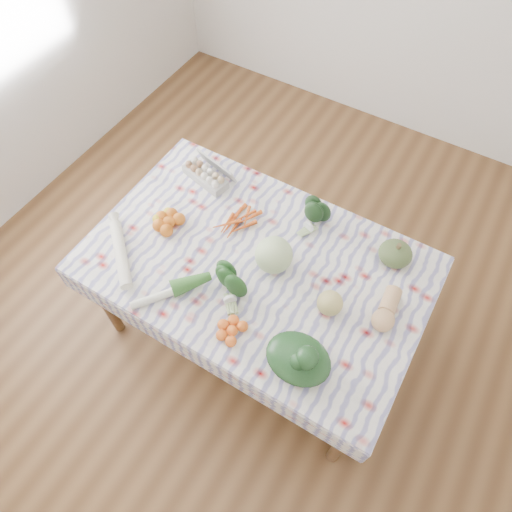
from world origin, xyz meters
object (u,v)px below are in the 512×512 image
egg_carton (205,176)px  grapefruit (330,303)px  cabbage (274,255)px  butternut_squash (387,309)px  kabocha_squash (395,253)px  dining_table (256,271)px

egg_carton → grapefruit: size_ratio=2.32×
egg_carton → grapefruit: (0.94, -0.37, 0.02)m
cabbage → butternut_squash: size_ratio=0.82×
butternut_squash → kabocha_squash: bearing=100.5°
egg_carton → cabbage: 0.67m
egg_carton → butternut_squash: (1.17, -0.26, 0.01)m
egg_carton → kabocha_squash: size_ratio=1.69×
cabbage → butternut_squash: cabbage is taller
egg_carton → butternut_squash: 1.20m
egg_carton → butternut_squash: butternut_squash is taller
dining_table → kabocha_squash: 0.69m
egg_carton → grapefruit: grapefruit is taller
dining_table → egg_carton: bearing=148.1°
dining_table → grapefruit: size_ratio=13.47×
kabocha_squash → cabbage: size_ratio=0.90×
egg_carton → dining_table: bearing=-18.8°
butternut_squash → grapefruit: bearing=-159.0°
butternut_squash → grapefruit: (-0.23, -0.11, 0.01)m
cabbage → kabocha_squash: bearing=34.0°
cabbage → grapefruit: (0.34, -0.08, -0.03)m
butternut_squash → grapefruit: size_ratio=1.87×
egg_carton → cabbage: size_ratio=1.52×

